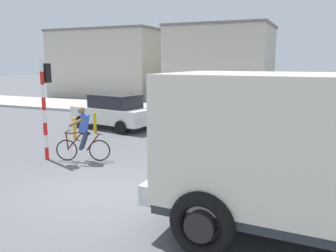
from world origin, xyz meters
TOP-DOWN VIEW (x-y plane):
  - ground_plane at (0.00, 0.00)m, footprint 120.00×120.00m
  - sidewalk_far at (0.00, 13.25)m, footprint 80.00×5.00m
  - truck_foreground at (4.89, -0.82)m, footprint 5.51×2.99m
  - cyclist at (-1.92, 1.83)m, footprint 1.62×0.75m
  - traffic_light_pole at (-3.11, 1.57)m, footprint 0.24×0.43m
  - car_red_near at (-4.02, 6.96)m, footprint 4.25×2.42m
  - car_white_mid at (1.31, 8.56)m, footprint 4.06×1.99m
  - pedestrian_near_kerb at (-0.59, 7.47)m, footprint 0.34×0.22m
  - bollard_near at (-4.19, 4.27)m, footprint 0.14×0.14m
  - bollard_far at (-4.19, 5.67)m, footprint 0.14×0.14m
  - building_corner_left at (-12.67, 20.38)m, footprint 9.73×6.43m
  - building_mid_block at (-2.18, 18.75)m, footprint 7.28×5.61m

SIDE VIEW (x-z plane):
  - ground_plane at x=0.00m, z-range 0.00..0.00m
  - sidewalk_far at x=0.00m, z-range 0.00..0.16m
  - bollard_near at x=-4.19m, z-range 0.00..0.90m
  - bollard_far at x=-4.19m, z-range 0.00..0.90m
  - car_red_near at x=-4.02m, z-range 0.02..1.62m
  - car_white_mid at x=1.31m, z-range 0.02..1.62m
  - pedestrian_near_kerb at x=-0.59m, z-range 0.04..1.66m
  - cyclist at x=-1.92m, z-range 0.00..1.72m
  - truck_foreground at x=4.89m, z-range 0.22..3.12m
  - traffic_light_pole at x=-3.11m, z-range 0.47..3.67m
  - building_mid_block at x=-2.18m, z-range 0.00..5.72m
  - building_corner_left at x=-12.67m, z-range 0.00..5.85m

